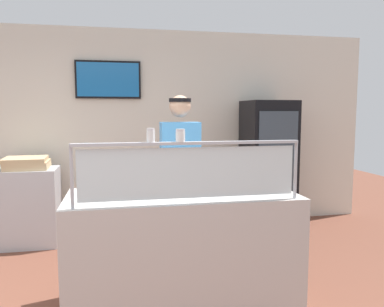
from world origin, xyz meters
TOP-DOWN VIEW (x-y plane):
  - ground_plane at (0.91, 1.00)m, footprint 12.00×12.00m
  - shop_rear_unit at (0.90, 2.73)m, footprint 6.21×0.13m
  - serving_counter at (0.91, 0.39)m, footprint 1.81×0.78m
  - sneeze_guard at (0.91, 0.06)m, footprint 1.64×0.06m
  - pizza_tray at (0.96, 0.44)m, footprint 0.44×0.44m
  - pizza_server at (0.97, 0.42)m, footprint 0.08×0.28m
  - parmesan_shaker at (0.63, 0.06)m, footprint 0.06×0.06m
  - pepper_flake_shaker at (0.84, 0.06)m, footprint 0.07×0.07m
  - worker_figure at (1.02, 1.11)m, footprint 0.41×0.50m
  - drink_fridge at (2.42, 2.29)m, footprint 0.62×0.66m
  - prep_shelf at (-0.66, 2.25)m, footprint 0.70×0.55m
  - pizza_box_stack at (-0.65, 2.25)m, footprint 0.53×0.51m

SIDE VIEW (x-z plane):
  - ground_plane at x=0.91m, z-range 0.00..0.00m
  - prep_shelf at x=-0.66m, z-range 0.00..0.92m
  - serving_counter at x=0.91m, z-range 0.00..0.95m
  - drink_fridge at x=2.42m, z-range 0.00..1.75m
  - pizza_tray at x=0.96m, z-range 0.95..0.98m
  - pizza_server at x=0.97m, z-range 0.99..0.99m
  - pizza_box_stack at x=-0.65m, z-range 0.92..1.06m
  - worker_figure at x=1.02m, z-range 0.13..1.89m
  - sneeze_guard at x=0.91m, z-range 1.01..1.45m
  - shop_rear_unit at x=0.90m, z-range 0.01..2.71m
  - pepper_flake_shaker at x=0.84m, z-range 1.39..1.48m
  - parmesan_shaker at x=0.63m, z-range 1.39..1.48m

